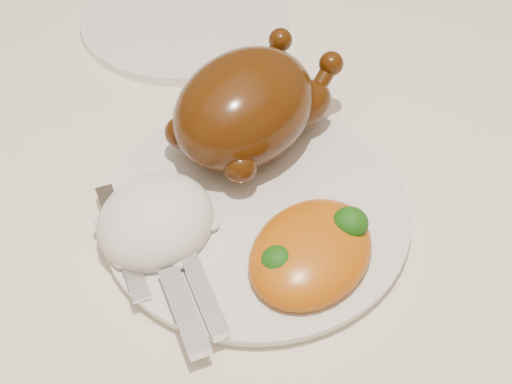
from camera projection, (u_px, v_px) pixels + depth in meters
dining_table at (168, 232)px, 0.75m from camera, size 1.60×0.90×0.76m
tablecloth at (162, 184)px, 0.70m from camera, size 1.73×1.03×0.18m
dinner_plate at (256, 212)px, 0.63m from camera, size 0.27×0.27×0.01m
side_plate at (186, 18)px, 0.83m from camera, size 0.27×0.27×0.01m
roast_chicken at (248, 105)px, 0.65m from camera, size 0.19×0.14×0.10m
rice_mound at (156, 221)px, 0.60m from camera, size 0.13×0.13×0.06m
mac_and_cheese at (312, 250)px, 0.58m from camera, size 0.14×0.13×0.05m
cutlery at (172, 279)px, 0.57m from camera, size 0.07×0.20×0.01m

